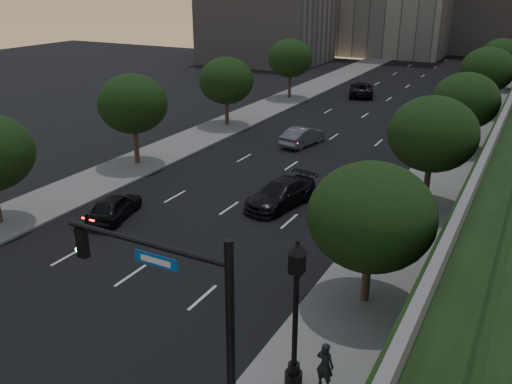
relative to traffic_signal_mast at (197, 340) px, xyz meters
The scene contains 24 objects.
ground 9.22m from the traffic_signal_mast, 169.02° to the left, with size 160.00×160.00×0.00m, color black.
road_surface 32.89m from the traffic_signal_mast, 104.72° to the left, with size 16.00×140.00×0.02m, color black.
sidewalk_right 31.87m from the traffic_signal_mast, 86.48° to the left, with size 4.50×140.00×0.15m, color slate.
sidewalk_left 36.83m from the traffic_signal_mast, 120.41° to the left, with size 4.50×140.00×0.15m, color slate.
parapet_wall 30.07m from the traffic_signal_mast, 80.05° to the left, with size 0.35×90.00×0.70m, color slate.
office_block_filler 79.47m from the traffic_signal_mast, 115.60° to the left, with size 18.00×16.00×14.00m, color gray.
tree_right_a 9.82m from the traffic_signal_mast, 78.28° to the left, with size 5.20×5.20×6.24m.
tree_right_b 21.72m from the traffic_signal_mast, 84.73° to the left, with size 5.20×5.20×6.74m.
tree_right_c 34.67m from the traffic_signal_mast, 86.70° to the left, with size 5.20×5.20×6.24m.
tree_right_d 48.66m from the traffic_signal_mast, 87.65° to the left, with size 5.20×5.20×6.74m.
tree_right_e 63.64m from the traffic_signal_mast, 88.20° to the left, with size 5.20×5.20×6.24m.
tree_left_b 27.05m from the traffic_signal_mast, 133.49° to the left, with size 5.00×5.00×6.71m.
tree_left_c 37.55m from the traffic_signal_mast, 119.71° to the left, with size 5.00×5.00×6.34m.
tree_left_d 50.20m from the traffic_signal_mast, 111.76° to the left, with size 5.00×5.00×6.71m.
traffic_signal_mast is the anchor object (origin of this frame).
street_lamp 3.81m from the traffic_signal_mast, 65.99° to the left, with size 0.64×0.64×5.62m.
sedan_near_left 17.83m from the traffic_signal_mast, 139.80° to the left, with size 1.75×4.34×1.48m, color black.
sedan_mid_left 31.74m from the traffic_signal_mast, 107.93° to the left, with size 1.63×4.68×1.54m, color #5B5D63.
sedan_far_left 53.32m from the traffic_signal_mast, 102.75° to the left, with size 2.69×5.83×1.62m, color black.
sedan_near_right 18.67m from the traffic_signal_mast, 108.23° to the left, with size 2.20×5.41×1.57m, color black.
sedan_far_right 36.94m from the traffic_signal_mast, 92.65° to the left, with size 1.80×4.48×1.53m, color #4C4E52.
pedestrian_a 5.24m from the traffic_signal_mast, 57.85° to the left, with size 0.62×0.41×1.71m, color black.
pedestrian_b 13.55m from the traffic_signal_mast, 84.56° to the left, with size 0.80×0.62×1.65m, color black.
pedestrian_c 14.80m from the traffic_signal_mast, 81.56° to the left, with size 0.96×0.40×1.64m, color black.
Camera 1 is at (15.53, -11.72, 12.93)m, focal length 38.00 mm.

